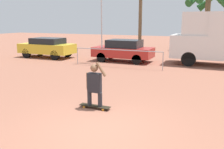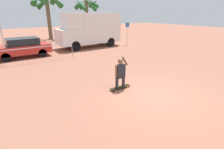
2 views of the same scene
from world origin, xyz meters
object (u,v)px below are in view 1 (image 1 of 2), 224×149
Objects in this scene: parked_car_yellow at (47,47)px; flagpole at (103,15)px; person_skateboarder at (94,83)px; skateboard at (95,106)px; parked_car_red at (123,50)px; palm_tree_center_background at (208,1)px.

flagpole reaches higher than parked_car_yellow.
skateboard is at bearing -0.00° from person_skateboarder.
skateboard is 0.26× the size of parked_car_red.
parked_car_red is at bearing -118.67° from palm_tree_center_background.
parked_car_yellow is at bearing 176.19° from flagpole.
skateboard is at bearing -97.26° from palm_tree_center_background.
person_skateboarder is (-0.00, 0.00, 0.78)m from skateboard.
parked_car_yellow is 0.79× the size of flagpole.
flagpole is at bearing 113.37° from person_skateboarder.
parked_car_red is 2.76m from flagpole.
parked_car_yellow is 5.46m from flagpole.
palm_tree_center_background reaches higher than parked_car_red.
person_skateboarder is 9.56m from parked_car_red.
person_skateboarder is 0.27× the size of flagpole.
parked_car_yellow is 14.74m from palm_tree_center_background.
parked_car_red is at bearing 105.15° from person_skateboarder.
palm_tree_center_background reaches higher than flagpole.
palm_tree_center_background is at bearing 82.74° from skateboard.
parked_car_yellow is at bearing -175.10° from parked_car_red.
parked_car_yellow is (-8.54, 8.71, 0.73)m from skateboard.
parked_car_red is 6.06m from parked_car_yellow.
person_skateboarder reaches higher than parked_car_yellow.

